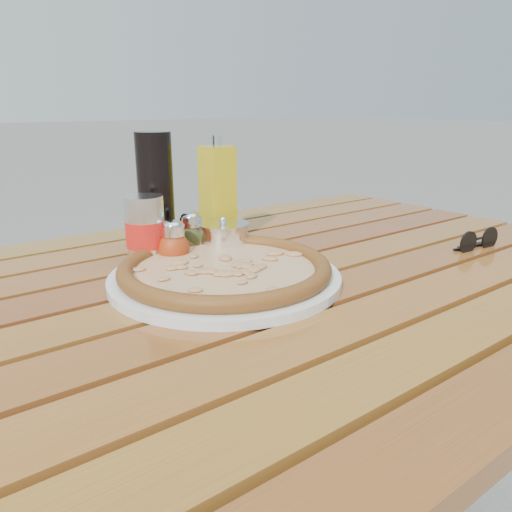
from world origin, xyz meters
TOP-DOWN VIEW (x-y plane):
  - table at (0.00, -0.00)m, footprint 1.40×0.90m
  - plate at (-0.06, 0.02)m, footprint 0.42×0.42m
  - pizza at (-0.06, 0.02)m, footprint 0.35×0.35m
  - pepper_shaker at (-0.09, 0.14)m, footprint 0.06×0.06m
  - oregano_shaker at (-0.03, 0.18)m, footprint 0.06×0.06m
  - dark_bottle at (-0.06, 0.24)m, footprint 0.07×0.07m
  - soda_can at (-0.12, 0.17)m, footprint 0.07×0.07m
  - olive_oil_cruet at (0.06, 0.23)m, footprint 0.06×0.06m
  - parmesan_tin at (0.02, 0.15)m, footprint 0.12×0.12m
  - sunglasses at (0.43, -0.12)m, footprint 0.11×0.03m

SIDE VIEW (x-z plane):
  - table at x=0.00m, z-range 0.30..1.05m
  - plate at x=-0.06m, z-range 0.75..0.76m
  - sunglasses at x=0.43m, z-range 0.74..0.79m
  - pizza at x=-0.06m, z-range 0.76..0.79m
  - parmesan_tin at x=0.02m, z-range 0.74..0.82m
  - pepper_shaker at x=-0.09m, z-range 0.75..0.83m
  - oregano_shaker at x=-0.03m, z-range 0.75..0.83m
  - soda_can at x=-0.12m, z-range 0.75..0.87m
  - olive_oil_cruet at x=0.06m, z-range 0.74..0.95m
  - dark_bottle at x=-0.06m, z-range 0.75..0.97m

